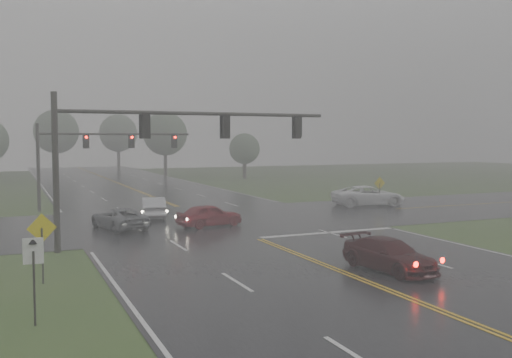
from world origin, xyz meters
name	(u,v)px	position (x,y,z in m)	size (l,w,h in m)	color
ground	(443,313)	(0.00, 0.00, 0.00)	(180.00, 180.00, 0.00)	#344F22
main_road	(221,224)	(0.00, 20.00, 0.00)	(18.00, 160.00, 0.02)	black
cross_street	(211,220)	(0.00, 22.00, 0.00)	(120.00, 14.00, 0.02)	black
stop_bar	(329,233)	(4.50, 14.40, 0.00)	(8.50, 0.50, 0.01)	silver
sedan_maroon	(389,271)	(1.88, 5.27, 0.00)	(1.82, 4.48, 1.30)	black
sedan_red	(210,227)	(-1.00, 19.37, 0.00)	(1.64, 4.07, 1.39)	maroon
sedan_silver	(154,218)	(-3.28, 24.46, 0.00)	(1.51, 4.33, 1.43)	silver
car_grey	(119,229)	(-6.28, 20.59, 0.00)	(2.10, 4.55, 1.27)	slate
pickup_white	(368,206)	(14.28, 24.64, 0.00)	(2.68, 5.81, 1.61)	white
signal_gantry_near	(149,140)	(-5.73, 14.69, 5.35)	(14.39, 0.33, 7.58)	black
signal_gantry_far	(88,149)	(-6.59, 31.54, 4.60)	(11.69, 0.33, 6.54)	black
sign_diamond_west	(42,236)	(-11.16, 8.73, 1.77)	(1.08, 0.28, 2.63)	black
sign_arrow_white	(34,264)	(-11.65, 3.74, 1.78)	(0.57, 0.11, 2.55)	black
sign_diamond_east	(380,187)	(14.64, 23.64, 1.62)	(1.00, 0.08, 2.40)	black
tree_ne_a	(165,134)	(8.84, 67.89, 6.14)	(6.36, 6.36, 9.34)	#2E261E
tree_n_mid	(56,132)	(-5.35, 78.73, 6.52)	(6.75, 6.75, 9.91)	#2E261E
tree_e_near	(244,149)	(17.43, 58.47, 4.05)	(4.21, 4.21, 6.18)	#2E261E
tree_n_far	(118,133)	(5.86, 89.28, 6.44)	(6.67, 6.67, 9.80)	#2E261E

